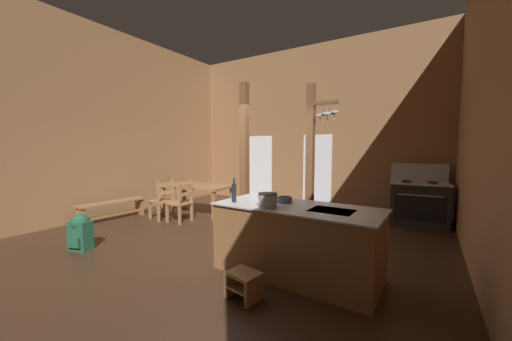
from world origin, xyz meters
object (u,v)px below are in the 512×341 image
object	(u,v)px
bench_along_left_wall	(113,207)
bottle_tall_on_counter	(234,192)
kitchen_island	(296,240)
mixing_bowl_on_counter	(284,199)
stove_range	(418,203)
ladderback_chair_near_window	(181,202)
step_stool	(244,283)
backpack	(80,231)
stockpot_on_counter	(268,200)
dining_table	(197,188)
ladderback_chair_by_post	(163,200)

from	to	relation	value
bench_along_left_wall	bottle_tall_on_counter	xyz separation A→B (m)	(3.90, -0.54, 0.75)
kitchen_island	mixing_bowl_on_counter	bearing A→B (deg)	150.65
bench_along_left_wall	kitchen_island	bearing A→B (deg)	-3.89
stove_range	ladderback_chair_near_window	xyz separation A→B (m)	(-4.56, -2.62, -0.03)
kitchen_island	stove_range	size ratio (longest dim) A/B	1.66
step_stool	bottle_tall_on_counter	distance (m)	1.25
ladderback_chair_near_window	backpack	distance (m)	2.10
step_stool	mixing_bowl_on_counter	xyz separation A→B (m)	(0.00, 1.00, 0.78)
kitchen_island	step_stool	xyz separation A→B (m)	(-0.25, -0.86, -0.28)
backpack	stockpot_on_counter	distance (m)	3.26
mixing_bowl_on_counter	kitchen_island	bearing A→B (deg)	-29.35
dining_table	bench_along_left_wall	bearing A→B (deg)	-129.47
step_stool	bottle_tall_on_counter	bearing A→B (deg)	132.98
kitchen_island	step_stool	bearing A→B (deg)	-106.18
step_stool	stockpot_on_counter	bearing A→B (deg)	93.25
kitchen_island	stockpot_on_counter	distance (m)	0.67
kitchen_island	stockpot_on_counter	world-z (taller)	stockpot_on_counter
dining_table	stove_range	bearing A→B (deg)	20.88
step_stool	ladderback_chair_by_post	xyz separation A→B (m)	(-3.57, 1.85, 0.27)
bench_along_left_wall	bottle_tall_on_counter	bearing A→B (deg)	-7.85
dining_table	stockpot_on_counter	world-z (taller)	stockpot_on_counter
step_stool	backpack	distance (m)	3.13
ladderback_chair_by_post	bench_along_left_wall	distance (m)	1.15
mixing_bowl_on_counter	bench_along_left_wall	bearing A→B (deg)	177.65
kitchen_island	bench_along_left_wall	size ratio (longest dim) A/B	1.45
stove_range	stockpot_on_counter	world-z (taller)	stove_range
stove_range	stockpot_on_counter	xyz separation A→B (m)	(-1.58, -3.92, 0.53)
ladderback_chair_near_window	backpack	bearing A→B (deg)	-93.01
dining_table	backpack	world-z (taller)	dining_table
step_stool	ladderback_chair_by_post	bearing A→B (deg)	152.63
bench_along_left_wall	stockpot_on_counter	xyz separation A→B (m)	(4.47, -0.58, 0.71)
step_stool	ladderback_chair_near_window	world-z (taller)	ladderback_chair_near_window
ladderback_chair_by_post	dining_table	bearing A→B (deg)	69.80
kitchen_island	dining_table	bearing A→B (deg)	152.49
stockpot_on_counter	ladderback_chair_by_post	bearing A→B (deg)	160.60
kitchen_island	stove_range	bearing A→B (deg)	70.49
stove_range	ladderback_chair_near_window	bearing A→B (deg)	-150.14
kitchen_island	ladderback_chair_by_post	bearing A→B (deg)	165.50
kitchen_island	dining_table	xyz separation A→B (m)	(-3.51, 1.83, 0.19)
step_stool	mixing_bowl_on_counter	distance (m)	1.27
step_stool	bench_along_left_wall	xyz separation A→B (m)	(-4.50, 1.18, 0.13)
step_stool	stove_range	bearing A→B (deg)	71.12
stove_range	ladderback_chair_by_post	world-z (taller)	stove_range
kitchen_island	backpack	size ratio (longest dim) A/B	3.67
mixing_bowl_on_counter	ladderback_chair_by_post	bearing A→B (deg)	166.62
dining_table	ladderback_chair_near_window	bearing A→B (deg)	-72.48
stove_range	ladderback_chair_by_post	bearing A→B (deg)	-152.41
step_stool	bench_along_left_wall	distance (m)	4.66
backpack	mixing_bowl_on_counter	xyz separation A→B (m)	(3.13, 1.19, 0.65)
ladderback_chair_near_window	bench_along_left_wall	bearing A→B (deg)	-154.14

